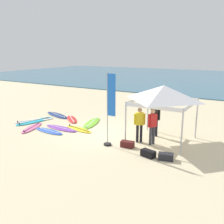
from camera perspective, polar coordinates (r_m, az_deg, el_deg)
ground_plane at (r=13.45m, az=-2.01°, el=-4.98°), size 80.00×80.00×0.00m
sea at (r=42.44m, az=21.46°, el=7.01°), size 80.00×36.00×0.10m
canopy_tent at (r=12.06m, az=11.67°, el=4.25°), size 2.75×2.75×2.75m
surfboard_red at (r=16.33m, az=-9.11°, el=-1.64°), size 1.87×1.74×0.19m
surfboard_yellow at (r=14.26m, az=-7.59°, el=-3.85°), size 2.04×0.91×0.19m
surfboard_blue at (r=14.23m, az=-14.19°, el=-4.20°), size 2.11×0.74×0.19m
surfboard_white at (r=16.59m, az=-17.28°, el=-1.85°), size 1.76×2.46×0.19m
surfboard_lime at (r=15.36m, az=-4.63°, el=-2.48°), size 1.42×2.62×0.19m
surfboard_navy at (r=17.59m, az=-12.35°, el=-0.67°), size 2.57×1.43×0.19m
surfboard_purple at (r=14.57m, az=-11.47°, el=-3.63°), size 2.34×0.78×0.19m
surfboard_pink at (r=15.10m, az=-17.75°, el=-3.40°), size 1.27×2.19×0.19m
surfboard_cyan at (r=16.43m, az=-17.18°, el=-1.99°), size 1.10×2.63×0.19m
person_red at (r=11.81m, az=9.17°, el=-2.79°), size 0.36×0.50×1.71m
person_black at (r=13.04m, az=9.80°, el=-1.25°), size 0.54×0.27×1.71m
person_yellow at (r=12.03m, az=6.26°, el=-2.40°), size 0.48×0.38×1.71m
banner_flag at (r=11.37m, az=-0.57°, el=-0.21°), size 0.60×0.36×3.40m
gear_bag_near_tent at (r=10.55m, az=12.14°, el=-9.89°), size 0.66×0.47×0.28m
gear_bag_by_pole at (r=11.64m, az=3.52°, el=-7.30°), size 0.64×0.40×0.28m
gear_bag_on_sand at (r=10.73m, az=8.20°, el=-9.30°), size 0.66×0.46×0.28m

